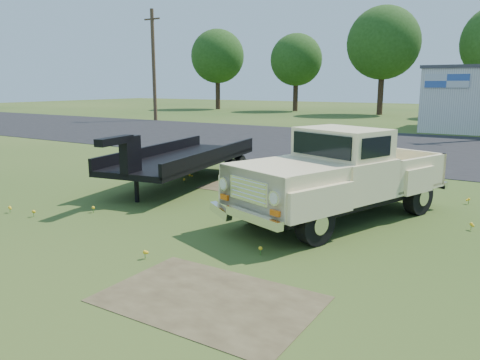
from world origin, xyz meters
name	(u,v)px	position (x,y,z in m)	size (l,w,h in m)	color
ground	(234,228)	(0.00, 0.00, 0.00)	(140.00, 140.00, 0.00)	#2C4917
asphalt_lot	(403,148)	(0.00, 15.00, 0.00)	(90.00, 14.00, 0.02)	black
dirt_patch_a	(209,299)	(1.50, -3.00, 0.00)	(3.00, 2.00, 0.01)	#443924
dirt_patch_b	(241,187)	(-2.00, 3.50, 0.00)	(2.20, 1.60, 0.01)	#443924
utility_pole_west	(154,65)	(-22.00, 22.00, 4.60)	(1.60, 0.30, 9.00)	#472D21
treeline_a	(217,56)	(-28.00, 40.00, 6.30)	(6.40, 6.40, 9.52)	#352318
treeline_b	(296,60)	(-18.00, 41.00, 5.67)	(5.76, 5.76, 8.57)	#352318
treeline_c	(383,43)	(-8.00, 39.50, 6.93)	(7.04, 7.04, 10.47)	#352318
vintage_pickup_truck	(341,174)	(1.64, 1.87, 1.03)	(2.21, 5.68, 2.06)	beige
flatbed_trailer	(184,155)	(-3.76, 3.02, 0.89)	(2.18, 6.54, 1.78)	black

